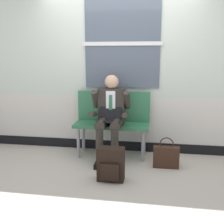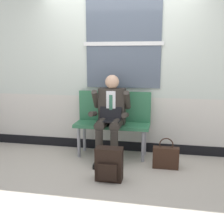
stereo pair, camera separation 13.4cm
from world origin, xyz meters
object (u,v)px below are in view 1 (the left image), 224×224
object	(u,v)px
bench_with_person	(112,118)
backpack	(111,165)
person_seated	(110,115)
handbag	(166,157)

from	to	relation	value
bench_with_person	backpack	world-z (taller)	bench_with_person
bench_with_person	person_seated	bearing A→B (deg)	-90.00
backpack	handbag	size ratio (longest dim) A/B	0.97
person_seated	handbag	size ratio (longest dim) A/B	2.89
person_seated	backpack	xyz separation A→B (m)	(0.13, -0.74, -0.48)
backpack	bench_with_person	bearing A→B (deg)	98.02
handbag	person_seated	bearing A→B (deg)	166.44
bench_with_person	person_seated	xyz separation A→B (m)	(0.00, -0.21, 0.10)
backpack	handbag	xyz separation A→B (m)	(0.70, 0.54, -0.05)
person_seated	handbag	distance (m)	1.01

